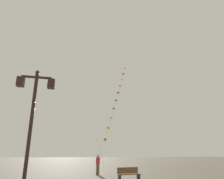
% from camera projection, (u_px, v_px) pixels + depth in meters
% --- Properties ---
extents(ground_plane, '(160.00, 160.00, 0.00)m').
position_uv_depth(ground_plane, '(68.00, 173.00, 19.48)').
color(ground_plane, '#756B5B').
extents(twin_lantern_lamp_post, '(1.49, 0.28, 5.18)m').
position_uv_depth(twin_lantern_lamp_post, '(33.00, 107.00, 7.93)').
color(twin_lantern_lamp_post, black).
rests_on(twin_lantern_lamp_post, ground_plane).
extents(kite_train, '(5.95, 9.45, 15.34)m').
position_uv_depth(kite_train, '(116.00, 102.00, 25.93)').
color(kite_train, brown).
rests_on(kite_train, ground_plane).
extents(kite_flyer, '(0.43, 0.61, 1.71)m').
position_uv_depth(kite_flyer, '(98.00, 164.00, 17.58)').
color(kite_flyer, brown).
rests_on(kite_flyer, ground_plane).
extents(park_bench, '(1.65, 0.71, 0.89)m').
position_uv_depth(park_bench, '(129.00, 174.00, 13.53)').
color(park_bench, brown).
rests_on(park_bench, ground_plane).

